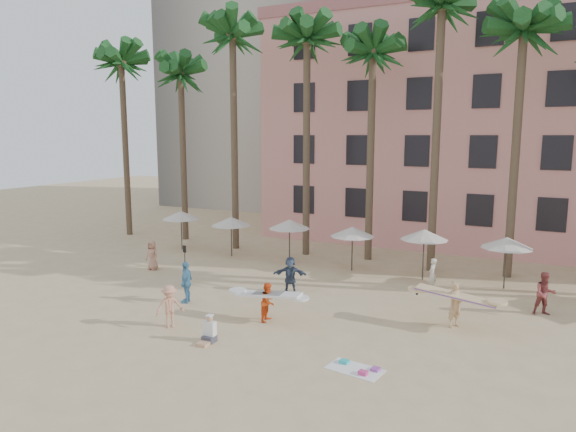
# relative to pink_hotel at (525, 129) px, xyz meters

# --- Properties ---
(ground) EXTENTS (120.00, 120.00, 0.00)m
(ground) POSITION_rel_pink_hotel_xyz_m (-7.00, -26.00, -8.00)
(ground) COLOR #D1B789
(ground) RESTS_ON ground
(pink_hotel) EXTENTS (35.00, 14.00, 16.00)m
(pink_hotel) POSITION_rel_pink_hotel_xyz_m (0.00, 0.00, 0.00)
(pink_hotel) COLOR #D98784
(pink_hotel) RESTS_ON ground
(palm_row) EXTENTS (44.40, 5.40, 16.30)m
(palm_row) POSITION_rel_pink_hotel_xyz_m (-6.49, -11.00, 4.97)
(palm_row) COLOR brown
(palm_row) RESTS_ON ground
(umbrella_row) EXTENTS (22.50, 2.70, 2.73)m
(umbrella_row) POSITION_rel_pink_hotel_xyz_m (-10.00, -13.50, -5.67)
(umbrella_row) COLOR #332B23
(umbrella_row) RESTS_ON ground
(beach_towel) EXTENTS (1.93, 1.25, 0.14)m
(beach_towel) POSITION_rel_pink_hotel_xyz_m (-3.68, -25.27, -7.97)
(beach_towel) COLOR white
(beach_towel) RESTS_ON ground
(carrier_yellow) EXTENTS (3.16, 1.01, 1.87)m
(carrier_yellow) POSITION_rel_pink_hotel_xyz_m (-1.41, -19.89, -6.96)
(carrier_yellow) COLOR tan
(carrier_yellow) RESTS_ON ground
(carrier_white) EXTENTS (2.85, 1.01, 1.61)m
(carrier_white) POSITION_rel_pink_hotel_xyz_m (-8.44, -22.60, -7.13)
(carrier_white) COLOR #F55519
(carrier_white) RESTS_ON ground
(beachgoers) EXTENTS (21.02, 10.79, 1.93)m
(beachgoers) POSITION_rel_pink_hotel_xyz_m (-8.95, -19.96, -7.11)
(beachgoers) COLOR #324058
(beachgoers) RESTS_ON ground
(paddle) EXTENTS (0.18, 0.04, 2.23)m
(paddle) POSITION_rel_pink_hotel_xyz_m (-14.24, -20.58, -6.59)
(paddle) COLOR black
(paddle) RESTS_ON ground
(seated_man) EXTENTS (0.45, 0.79, 1.03)m
(seated_man) POSITION_rel_pink_hotel_xyz_m (-9.34, -25.56, -7.65)
(seated_man) COLOR #3F3F4C
(seated_man) RESTS_ON ground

